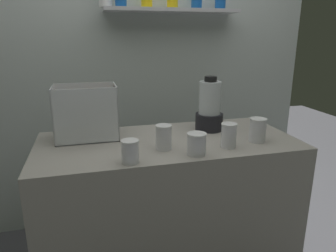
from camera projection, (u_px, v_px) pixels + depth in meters
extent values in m
cube|color=#9E998E|center=(168.00, 212.00, 1.82)|extent=(1.40, 0.64, 0.90)
cube|color=silver|center=(142.00, 63.00, 2.31)|extent=(2.60, 0.04, 2.50)
cube|color=silver|center=(172.00, 10.00, 2.14)|extent=(0.94, 0.20, 0.02)
cylinder|color=yellow|center=(172.00, 0.00, 2.12)|extent=(0.08, 0.08, 0.11)
cylinder|color=#1959B2|center=(197.00, 1.00, 2.17)|extent=(0.08, 0.08, 0.11)
cylinder|color=#1959B2|center=(220.00, 1.00, 2.21)|extent=(0.08, 0.08, 0.11)
cube|color=white|center=(88.00, 137.00, 1.73)|extent=(0.33, 0.22, 0.01)
cube|color=white|center=(86.00, 117.00, 1.59)|extent=(0.33, 0.01, 0.29)
cube|color=white|center=(86.00, 108.00, 1.78)|extent=(0.33, 0.01, 0.29)
cube|color=white|center=(55.00, 114.00, 1.65)|extent=(0.01, 0.22, 0.29)
cube|color=white|center=(116.00, 111.00, 1.72)|extent=(0.01, 0.22, 0.29)
cone|color=orange|center=(80.00, 135.00, 1.70)|extent=(0.12, 0.15, 0.03)
cone|color=orange|center=(77.00, 134.00, 1.70)|extent=(0.06, 0.18, 0.03)
cone|color=orange|center=(82.00, 133.00, 1.72)|extent=(0.15, 0.09, 0.03)
cone|color=orange|center=(80.00, 136.00, 1.69)|extent=(0.05, 0.15, 0.03)
cone|color=orange|center=(84.00, 130.00, 1.71)|extent=(0.18, 0.09, 0.03)
cone|color=orange|center=(81.00, 130.00, 1.72)|extent=(0.16, 0.08, 0.02)
cone|color=orange|center=(88.00, 130.00, 1.71)|extent=(0.06, 0.16, 0.03)
cone|color=orange|center=(74.00, 128.00, 1.71)|extent=(0.14, 0.14, 0.03)
cone|color=orange|center=(75.00, 124.00, 1.69)|extent=(0.05, 0.19, 0.03)
cone|color=orange|center=(82.00, 123.00, 1.67)|extent=(0.12, 0.14, 0.04)
cone|color=orange|center=(99.00, 121.00, 1.72)|extent=(0.12, 0.16, 0.04)
cone|color=orange|center=(89.00, 125.00, 1.71)|extent=(0.19, 0.07, 0.03)
cone|color=orange|center=(99.00, 116.00, 1.69)|extent=(0.12, 0.16, 0.03)
cone|color=orange|center=(78.00, 116.00, 1.67)|extent=(0.08, 0.19, 0.04)
cylinder|color=black|center=(209.00, 122.00, 1.87)|extent=(0.16, 0.16, 0.10)
cylinder|color=silver|center=(210.00, 98.00, 1.82)|extent=(0.13, 0.13, 0.19)
cylinder|color=maroon|center=(209.00, 110.00, 1.85)|extent=(0.12, 0.12, 0.04)
cylinder|color=black|center=(211.00, 79.00, 1.79)|extent=(0.07, 0.07, 0.03)
cylinder|color=white|center=(130.00, 152.00, 1.38)|extent=(0.08, 0.08, 0.10)
cylinder|color=yellow|center=(130.00, 157.00, 1.39)|extent=(0.07, 0.07, 0.06)
cylinder|color=white|center=(130.00, 141.00, 1.36)|extent=(0.08, 0.08, 0.01)
cylinder|color=white|center=(164.00, 138.00, 1.54)|extent=(0.08, 0.08, 0.12)
cylinder|color=orange|center=(164.00, 139.00, 1.55)|extent=(0.07, 0.07, 0.10)
cylinder|color=white|center=(164.00, 126.00, 1.53)|extent=(0.08, 0.08, 0.01)
cylinder|color=white|center=(197.00, 145.00, 1.47)|extent=(0.09, 0.09, 0.10)
cylinder|color=red|center=(196.00, 146.00, 1.48)|extent=(0.08, 0.08, 0.08)
cylinder|color=white|center=(197.00, 134.00, 1.46)|extent=(0.09, 0.09, 0.01)
cylinder|color=white|center=(229.00, 136.00, 1.57)|extent=(0.08, 0.08, 0.12)
cylinder|color=orange|center=(228.00, 141.00, 1.58)|extent=(0.07, 0.07, 0.07)
cylinder|color=white|center=(229.00, 124.00, 1.55)|extent=(0.08, 0.08, 0.01)
cylinder|color=white|center=(258.00, 130.00, 1.66)|extent=(0.09, 0.09, 0.12)
cylinder|color=orange|center=(257.00, 135.00, 1.66)|extent=(0.08, 0.08, 0.07)
cylinder|color=white|center=(259.00, 119.00, 1.64)|extent=(0.09, 0.09, 0.01)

